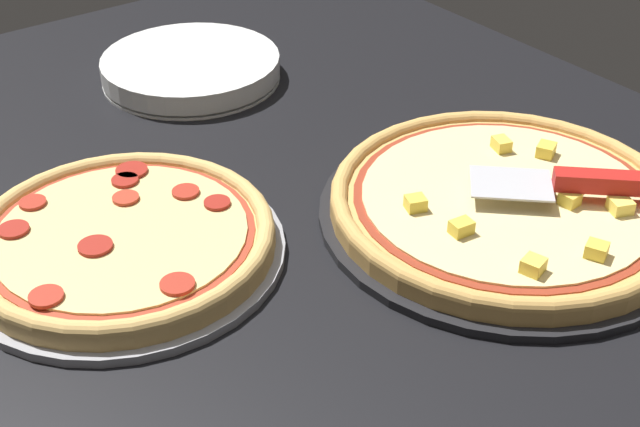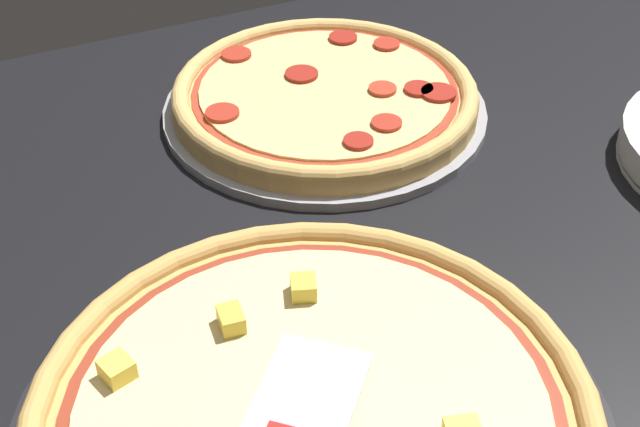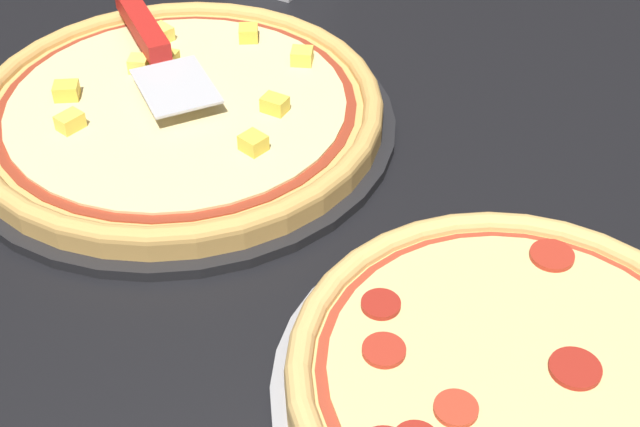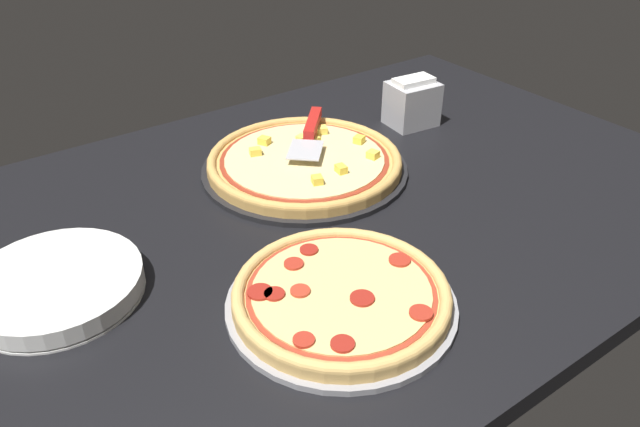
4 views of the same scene
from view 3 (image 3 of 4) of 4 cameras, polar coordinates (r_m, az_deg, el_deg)
The scene contains 6 objects.
ground_plane at distance 78.42cm, azimuth -2.94°, elevation -0.24°, with size 155.74×101.51×3.60cm, color black.
pizza_pan_front at distance 86.43cm, azimuth -8.97°, elevation 5.63°, with size 41.24×41.24×1.00cm, color black.
pizza_front at distance 85.39cm, azimuth -9.09°, elevation 6.67°, with size 38.76×38.76×3.58cm.
pizza_pan_back at distance 63.71cm, azimuth 12.38°, elevation -11.09°, with size 33.69×33.69×1.00cm, color #939399.
pizza_back at distance 62.24cm, azimuth 12.63°, elevation -10.02°, with size 31.67×31.67×2.69cm.
serving_spatula at distance 91.29cm, azimuth -10.94°, elevation 11.11°, with size 17.97×18.81×2.00cm.
Camera 3 is at (52.92, 26.26, 49.77)cm, focal length 50.00 mm.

